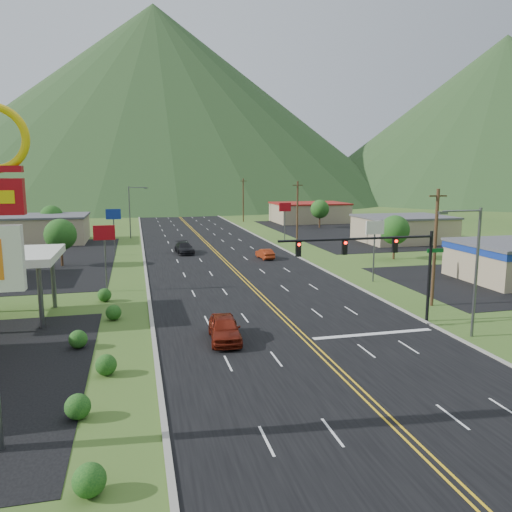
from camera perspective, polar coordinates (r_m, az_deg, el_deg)
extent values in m
plane|color=#30501C|center=(24.70, 15.50, -18.12)|extent=(500.00, 500.00, 0.00)
cube|color=black|center=(24.70, 15.50, -18.12)|extent=(20.00, 460.00, 0.04)
cube|color=gray|center=(22.11, -10.05, -21.43)|extent=(0.30, 460.00, 0.14)
cylinder|color=black|center=(40.16, 19.18, -2.25)|extent=(0.24, 0.24, 7.00)
cylinder|color=black|center=(36.76, 11.54, 1.95)|extent=(12.00, 0.18, 0.18)
cube|color=#0C591E|center=(40.04, 19.82, 0.59)|extent=(1.40, 0.06, 0.30)
cube|color=black|center=(38.20, 15.59, 1.16)|extent=(0.35, 0.28, 1.05)
sphere|color=#FF0C05|center=(38.00, 15.75, 1.64)|extent=(0.22, 0.22, 0.22)
cube|color=black|center=(36.43, 10.09, 0.97)|extent=(0.35, 0.28, 1.05)
sphere|color=#FF0C05|center=(36.22, 10.22, 1.48)|extent=(0.22, 0.22, 0.22)
cube|color=black|center=(35.18, 4.86, 0.79)|extent=(0.35, 0.28, 1.05)
sphere|color=#FF0C05|center=(34.96, 4.96, 1.31)|extent=(0.22, 0.22, 0.22)
cylinder|color=#59595E|center=(37.34, 23.86, -1.83)|extent=(0.20, 0.20, 9.00)
cylinder|color=#59595E|center=(35.94, 22.49, 4.78)|extent=(2.88, 0.12, 0.12)
cube|color=#59595E|center=(35.12, 20.57, 4.64)|extent=(0.60, 0.25, 0.18)
cylinder|color=#59595E|center=(89.24, -14.24, 4.83)|extent=(0.20, 0.20, 9.00)
cylinder|color=#59595E|center=(89.01, -13.42, 7.63)|extent=(2.88, 0.12, 0.12)
cube|color=#59595E|center=(89.03, -12.48, 7.60)|extent=(0.60, 0.25, 0.18)
cylinder|color=#59595E|center=(39.59, -23.42, -4.15)|extent=(0.36, 0.36, 5.00)
cylinder|color=#59595E|center=(45.38, -22.17, -2.41)|extent=(0.36, 0.36, 5.00)
cube|color=tan|center=(89.08, -24.54, 2.71)|extent=(18.00, 11.00, 4.20)
cube|color=#4C4C51|center=(88.88, -24.63, 4.15)|extent=(18.40, 11.40, 0.30)
cube|color=tan|center=(86.09, 16.50, 2.90)|extent=(14.00, 11.00, 4.00)
cube|color=#4C4C51|center=(85.89, 16.57, 4.33)|extent=(14.40, 11.40, 0.30)
cube|color=tan|center=(116.12, 6.10, 4.90)|extent=(16.00, 12.00, 4.20)
cube|color=maroon|center=(115.97, 6.12, 6.01)|extent=(16.40, 12.40, 0.30)
cylinder|color=#59595E|center=(49.84, -16.79, -1.09)|extent=(0.16, 0.16, 5.00)
cube|color=#A70914|center=(49.38, -16.97, 2.56)|extent=(2.00, 0.18, 1.40)
cylinder|color=#59595E|center=(71.58, -15.88, 2.07)|extent=(0.16, 0.16, 5.00)
cube|color=navy|center=(71.25, -16.00, 4.62)|extent=(2.00, 0.18, 1.40)
cylinder|color=#59595E|center=(53.50, 13.31, -0.23)|extent=(0.16, 0.16, 5.00)
cube|color=white|center=(53.07, 13.44, 3.17)|extent=(2.00, 0.18, 1.40)
cylinder|color=#59595E|center=(83.02, 3.31, 3.39)|extent=(0.16, 0.16, 5.00)
cube|color=#A70914|center=(82.74, 3.33, 5.60)|extent=(2.00, 0.18, 1.40)
cylinder|color=#382314|center=(65.33, -21.33, 0.21)|extent=(0.30, 0.30, 3.00)
sphere|color=#113D14|center=(65.02, -21.45, 2.30)|extent=(3.84, 3.84, 3.84)
cylinder|color=#382314|center=(92.56, -22.23, 2.71)|extent=(0.30, 0.30, 3.00)
sphere|color=#113D14|center=(92.33, -22.32, 4.19)|extent=(3.84, 3.84, 3.84)
cylinder|color=#382314|center=(68.31, 15.49, 0.90)|extent=(0.30, 0.30, 3.00)
sphere|color=#113D14|center=(68.01, 15.57, 2.90)|extent=(3.84, 3.84, 3.84)
cylinder|color=#382314|center=(104.27, 7.28, 4.03)|extent=(0.30, 0.30, 3.00)
sphere|color=#113D14|center=(104.07, 7.30, 5.34)|extent=(3.84, 3.84, 3.84)
cylinder|color=#382314|center=(44.83, 19.76, 0.85)|extent=(0.28, 0.28, 10.00)
cube|color=#382314|center=(44.42, 20.08, 6.47)|extent=(1.60, 0.12, 0.12)
cylinder|color=#382314|center=(78.19, 4.74, 4.84)|extent=(0.28, 0.28, 10.00)
cube|color=#382314|center=(77.96, 4.79, 8.07)|extent=(1.60, 0.12, 0.12)
cylinder|color=#382314|center=(116.76, -1.47, 6.40)|extent=(0.28, 0.28, 10.00)
cube|color=#382314|center=(116.60, -1.48, 8.56)|extent=(1.60, 0.12, 0.12)
cylinder|color=#382314|center=(156.04, -4.59, 7.15)|extent=(0.28, 0.28, 10.00)
cube|color=#382314|center=(155.93, -4.61, 8.77)|extent=(1.60, 0.12, 0.12)
cone|color=#1F3317|center=(241.25, -11.37, 16.75)|extent=(220.00, 220.00, 85.00)
cone|color=#1F3317|center=(252.78, 26.24, 13.93)|extent=(180.00, 180.00, 70.00)
imported|color=#65170B|center=(34.20, -3.61, -8.31)|extent=(2.43, 5.19, 1.72)
imported|color=black|center=(71.09, -8.20, 0.88)|extent=(2.57, 5.50, 1.55)
imported|color=#992D10|center=(66.17, 1.03, 0.24)|extent=(1.79, 4.12, 1.32)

